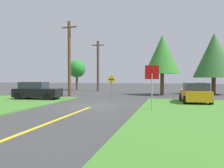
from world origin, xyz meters
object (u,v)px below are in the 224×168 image
(parked_car_near_building, at_px, (37,91))
(stop_sign, at_px, (152,78))
(car_on_crossroad, at_px, (195,93))
(utility_pole_mid, at_px, (69,58))
(utility_pole_far, at_px, (98,66))
(direction_sign, at_px, (111,83))
(oak_tree_right, at_px, (77,69))
(oak_tree_left, at_px, (162,54))
(pine_tree_center, at_px, (214,55))

(parked_car_near_building, bearing_deg, stop_sign, -28.02)
(car_on_crossroad, height_order, parked_car_near_building, same)
(utility_pole_mid, relative_size, utility_pole_far, 1.12)
(direction_sign, distance_m, oak_tree_right, 14.98)
(utility_pole_far, bearing_deg, utility_pole_mid, -93.08)
(utility_pole_far, distance_m, oak_tree_left, 10.67)
(utility_pole_far, xyz_separation_m, direction_sign, (4.25, -9.61, -2.25))
(car_on_crossroad, bearing_deg, utility_pole_far, 37.19)
(stop_sign, distance_m, pine_tree_center, 17.32)
(stop_sign, height_order, direction_sign, stop_sign)
(parked_car_near_building, relative_size, utility_pole_mid, 0.53)
(direction_sign, xyz_separation_m, oak_tree_left, (4.93, 4.26, 3.21))
(oak_tree_right, bearing_deg, oak_tree_left, -30.59)
(oak_tree_right, bearing_deg, pine_tree_center, -16.24)
(car_on_crossroad, xyz_separation_m, pine_tree_center, (3.06, 10.69, 3.78))
(stop_sign, distance_m, oak_tree_left, 13.95)
(stop_sign, xyz_separation_m, direction_sign, (-4.75, 9.44, -0.59))
(utility_pole_far, xyz_separation_m, oak_tree_left, (9.18, -5.35, 0.96))
(parked_car_near_building, distance_m, utility_pole_mid, 5.88)
(parked_car_near_building, height_order, direction_sign, direction_sign)
(parked_car_near_building, bearing_deg, utility_pole_far, 80.68)
(direction_sign, bearing_deg, oak_tree_left, 40.86)
(parked_car_near_building, bearing_deg, oak_tree_right, 96.35)
(utility_pole_mid, xyz_separation_m, pine_tree_center, (15.55, 6.18, 0.48))
(oak_tree_right, bearing_deg, stop_sign, -58.53)
(utility_pole_far, height_order, direction_sign, utility_pole_far)
(stop_sign, distance_m, oak_tree_right, 25.40)
(car_on_crossroad, relative_size, utility_pole_far, 0.59)
(parked_car_near_building, height_order, pine_tree_center, pine_tree_center)
(utility_pole_mid, bearing_deg, utility_pole_far, 86.92)
(utility_pole_mid, relative_size, direction_sign, 3.54)
(utility_pole_far, bearing_deg, stop_sign, -64.70)
(pine_tree_center, bearing_deg, direction_sign, -148.68)
(stop_sign, height_order, car_on_crossroad, stop_sign)
(pine_tree_center, bearing_deg, oak_tree_right, 163.76)
(utility_pole_mid, distance_m, oak_tree_left, 10.43)
(parked_car_near_building, xyz_separation_m, oak_tree_right, (-2.56, 16.52, 2.49))
(car_on_crossroad, distance_m, parked_car_near_building, 13.68)
(stop_sign, height_order, utility_pole_mid, utility_pole_mid)
(pine_tree_center, bearing_deg, utility_pole_mid, -158.33)
(stop_sign, height_order, oak_tree_left, oak_tree_left)
(parked_car_near_building, bearing_deg, direction_sign, 33.67)
(direction_sign, bearing_deg, utility_pole_mid, 175.24)
(parked_car_near_building, distance_m, direction_sign, 7.36)
(stop_sign, bearing_deg, car_on_crossroad, -123.48)
(stop_sign, xyz_separation_m, utility_pole_mid, (-9.50, 9.83, 2.12))
(oak_tree_left, bearing_deg, utility_pole_far, 149.75)
(car_on_crossroad, xyz_separation_m, oak_tree_left, (-2.82, 8.38, 3.81))
(car_on_crossroad, distance_m, direction_sign, 8.79)
(parked_car_near_building, xyz_separation_m, direction_sign, (5.93, 4.33, 0.60))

